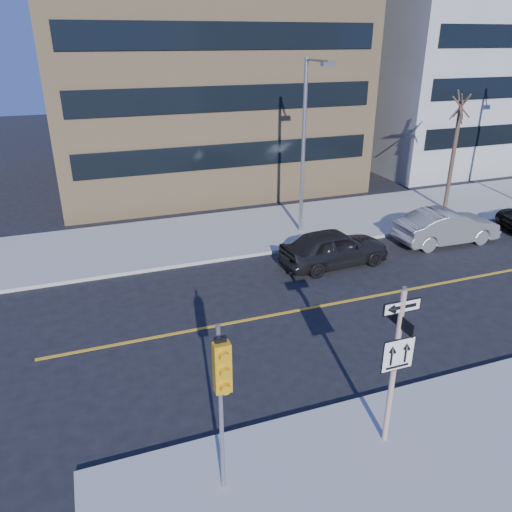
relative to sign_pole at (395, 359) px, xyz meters
name	(u,v)px	position (x,y,z in m)	size (l,w,h in m)	color
ground	(334,381)	(0.00, 2.51, -2.44)	(120.00, 120.00, 0.00)	black
far_sidewalk	(505,197)	(18.00, 14.51, -2.36)	(66.00, 6.00, 0.15)	#AAA89F
sign_pole	(395,359)	(0.00, 0.00, 0.00)	(0.92, 0.92, 4.06)	silver
traffic_signal	(222,380)	(-4.00, -0.15, 0.59)	(0.32, 0.45, 4.00)	gray
parked_car_a	(334,248)	(3.73, 9.56, -1.64)	(4.70, 1.89, 1.60)	black
parked_car_b	(447,227)	(9.89, 9.99, -1.63)	(4.90, 1.71, 1.62)	slate
streetlight_a	(306,137)	(4.00, 13.27, 2.32)	(0.55, 2.25, 8.00)	gray
street_tree_west	(460,109)	(13.00, 13.81, 3.09)	(1.80, 1.80, 6.35)	#3D2F24
building_brick	(188,36)	(2.00, 27.51, 6.56)	(18.00, 18.00, 18.00)	tan
building_grey_mid	(466,57)	(24.00, 26.51, 5.06)	(20.00, 16.00, 15.00)	#949698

